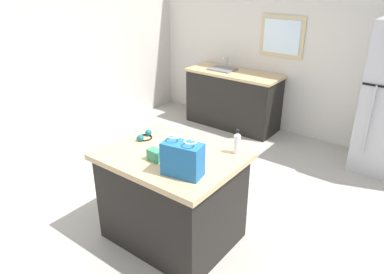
% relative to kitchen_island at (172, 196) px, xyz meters
% --- Properties ---
extents(ground, '(6.55, 6.55, 0.00)m').
position_rel_kitchen_island_xyz_m(ground, '(0.09, 0.39, -0.45)').
color(ground, '#ADA89E').
extents(back_wall, '(5.46, 0.13, 2.61)m').
position_rel_kitchen_island_xyz_m(back_wall, '(0.08, 3.06, 0.86)').
color(back_wall, silver).
rests_on(back_wall, ground).
extents(left_wall, '(0.10, 5.35, 2.61)m').
position_rel_kitchen_island_xyz_m(left_wall, '(-2.64, 0.39, 0.86)').
color(left_wall, silver).
rests_on(left_wall, ground).
extents(kitchen_island, '(1.19, 0.93, 0.89)m').
position_rel_kitchen_island_xyz_m(kitchen_island, '(0.00, 0.00, 0.00)').
color(kitchen_island, black).
rests_on(kitchen_island, ground).
extents(sink_counter, '(1.50, 0.61, 1.08)m').
position_rel_kitchen_island_xyz_m(sink_counter, '(-1.01, 2.70, 0.01)').
color(sink_counter, black).
rests_on(sink_counter, ground).
extents(shopping_bag, '(0.34, 0.22, 0.31)m').
position_rel_kitchen_island_xyz_m(shopping_bag, '(0.30, -0.21, 0.58)').
color(shopping_bag, '#236BAD').
rests_on(shopping_bag, kitchen_island).
extents(small_box, '(0.13, 0.09, 0.10)m').
position_rel_kitchen_island_xyz_m(small_box, '(-0.03, -0.17, 0.49)').
color(small_box, '#388E66').
rests_on(small_box, kitchen_island).
extents(bottle, '(0.06, 0.06, 0.23)m').
position_rel_kitchen_island_xyz_m(bottle, '(0.45, 0.35, 0.54)').
color(bottle, white).
rests_on(bottle, kitchen_island).
extents(ear_defenders, '(0.18, 0.20, 0.06)m').
position_rel_kitchen_island_xyz_m(ear_defenders, '(-0.41, 0.09, 0.46)').
color(ear_defenders, black).
rests_on(ear_defenders, kitchen_island).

